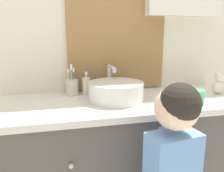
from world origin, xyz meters
The scene contains 7 objects.
wall_back centered at (0.04, 0.62, 1.28)m, with size 3.20×0.18×2.50m.
vanity_counter centered at (0.00, 0.33, 0.40)m, with size 1.48×0.54×0.79m.
sink_basin centered at (-0.05, 0.35, 0.84)m, with size 0.32×0.38×0.19m.
toothbrush_holder centered at (-0.30, 0.51, 0.84)m, with size 0.08×0.08×0.20m.
soap_dispenser centered at (-0.21, 0.51, 0.85)m, with size 0.05×0.05×0.15m.
teddy_bear centered at (0.63, 0.34, 0.86)m, with size 0.08×0.07×0.15m.
drinking_cup centered at (0.35, 0.15, 0.83)m, with size 0.08×0.08×0.08m, color #4CC670.
Camera 1 is at (-0.35, -0.85, 1.15)m, focal length 35.00 mm.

